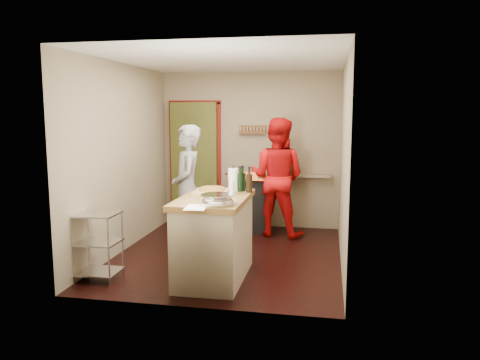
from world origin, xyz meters
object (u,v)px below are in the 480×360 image
Objects in this scene: island at (214,236)px; wire_shelving at (98,243)px; person_stripe at (187,189)px; person_red at (277,177)px; stove at (249,203)px.

wire_shelving is at bearing -167.10° from island.
wire_shelving is 1.52m from person_stripe.
person_red reaches higher than person_stripe.
stove is at bearing 133.20° from person_stripe.
stove reaches higher than wire_shelving.
stove is 0.71m from person_red.
person_stripe is at bearing 58.69° from person_red.
stove is 2.32m from island.
stove is at bearing 63.15° from wire_shelving.
wire_shelving is 1.35m from island.
person_red reaches higher than wire_shelving.
wire_shelving is 0.43× the size of person_red.
person_stripe is (-0.62, 0.98, 0.37)m from island.
person_red is at bearing -25.21° from stove.
island reaches higher than wire_shelving.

